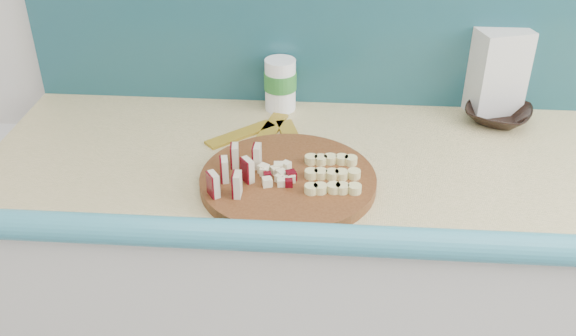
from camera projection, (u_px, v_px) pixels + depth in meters
The scene contains 10 objects.
kitchen_counter at pixel (450, 312), 1.66m from camera, with size 2.20×0.63×0.91m.
backsplash at pixel (472, 11), 1.54m from camera, with size 2.20×0.02×0.50m, color teal.
cutting_board at pixel (288, 181), 1.34m from camera, with size 0.37×0.37×0.02m, color #47240F.
apple_wedges at pixel (236, 170), 1.31m from camera, with size 0.09×0.15×0.05m.
apple_chunks at pixel (277, 172), 1.33m from camera, with size 0.06×0.06×0.02m.
banana_slices at pixel (332, 174), 1.33m from camera, with size 0.12×0.14×0.02m.
brown_bowl at pixel (498, 114), 1.58m from camera, with size 0.16×0.16×0.04m, color black.
flour_bag at pixel (497, 72), 1.58m from camera, with size 0.13×0.09×0.22m, color silver.
canister at pixel (280, 84), 1.61m from camera, with size 0.08×0.08×0.13m.
banana_peel at pixel (267, 134), 1.53m from camera, with size 0.25×0.22×0.01m.
Camera 1 is at (-0.23, 0.26, 1.65)m, focal length 40.00 mm.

